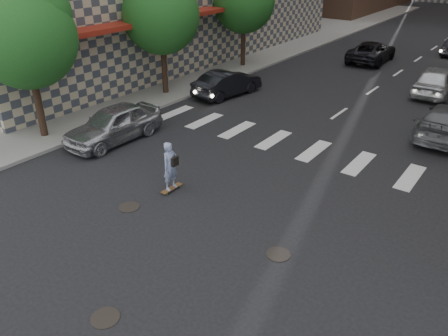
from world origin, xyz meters
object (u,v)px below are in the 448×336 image
object	(u,v)px
traffic_car_a	(227,83)
traffic_car_d	(437,80)
silver_sedan	(114,124)
traffic_car_c	(372,52)
tree_b	(163,11)
tree_a	(28,33)
traffic_car_b	(448,121)
skateboarder	(170,166)

from	to	relation	value
traffic_car_a	traffic_car_d	size ratio (longest dim) A/B	0.91
silver_sedan	traffic_car_c	distance (m)	21.66
silver_sedan	tree_b	bearing A→B (deg)	113.77
tree_a	silver_sedan	distance (m)	4.99
silver_sedan	traffic_car_b	bearing A→B (deg)	38.65
tree_b	traffic_car_c	bearing A→B (deg)	65.47
traffic_car_b	tree_b	bearing A→B (deg)	13.50
tree_a	traffic_car_c	xyz separation A→B (m)	(6.78, 22.86, -3.90)
tree_a	traffic_car_a	world-z (taller)	tree_a
silver_sedan	traffic_car_a	world-z (taller)	silver_sedan
traffic_car_b	traffic_car_d	bearing A→B (deg)	-70.52
skateboarder	traffic_car_d	distance (m)	18.16
tree_a	silver_sedan	size ratio (longest dim) A/B	1.41
skateboarder	traffic_car_c	bearing A→B (deg)	93.56
skateboarder	traffic_car_a	world-z (taller)	skateboarder
traffic_car_d	traffic_car_a	bearing A→B (deg)	36.57
skateboarder	silver_sedan	bearing A→B (deg)	161.25
skateboarder	traffic_car_d	world-z (taller)	skateboarder
silver_sedan	skateboarder	bearing A→B (deg)	-19.18
tree_a	traffic_car_d	bearing A→B (deg)	53.90
skateboarder	traffic_car_d	bearing A→B (deg)	75.74
tree_a	traffic_car_a	bearing A→B (deg)	73.33
tree_b	traffic_car_a	bearing A→B (deg)	32.24
silver_sedan	traffic_car_a	xyz separation A→B (m)	(0.20, 8.28, -0.07)
skateboarder	traffic_car_d	size ratio (longest dim) A/B	0.38
traffic_car_a	traffic_car_c	bearing A→B (deg)	-98.42
tree_a	traffic_car_a	size ratio (longest dim) A/B	1.49
tree_b	traffic_car_b	size ratio (longest dim) A/B	1.31
tree_b	traffic_car_a	xyz separation A→B (m)	(2.95, 1.86, -3.92)
tree_a	silver_sedan	world-z (taller)	tree_a
traffic_car_b	traffic_car_c	xyz separation A→B (m)	(-7.79, 12.00, 0.01)
traffic_car_b	silver_sedan	bearing A→B (deg)	40.52
tree_a	silver_sedan	bearing A→B (deg)	29.89
traffic_car_b	traffic_car_c	size ratio (longest dim) A/B	0.95
skateboarder	traffic_car_a	xyz separation A→B (m)	(-4.89, 10.10, -0.25)
tree_a	traffic_car_b	distance (m)	18.60
tree_a	tree_b	distance (m)	8.00
tree_a	traffic_car_c	size ratio (longest dim) A/B	1.24
tree_a	traffic_car_d	xyz separation A→B (m)	(12.60, 17.28, -3.82)
tree_b	skateboarder	bearing A→B (deg)	-46.41
skateboarder	tree_b	bearing A→B (deg)	134.54
tree_a	skateboarder	xyz separation A→B (m)	(7.84, -0.24, -3.67)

